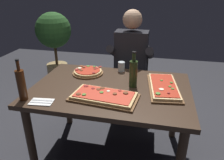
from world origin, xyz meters
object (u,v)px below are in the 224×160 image
(dining_table, at_px, (111,97))
(seated_diner, at_px, (130,61))
(diner_chair, at_px, (131,77))
(pizza_rectangular_front, at_px, (104,96))
(pizza_rectangular_left, at_px, (164,87))
(tumbler_far_side, at_px, (121,67))
(potted_plant_corner, at_px, (54,40))
(tumbler_near_camera, at_px, (133,70))
(pizza_round_far, at_px, (88,72))
(oil_bottle_amber, at_px, (21,84))
(wine_bottle_dark, at_px, (133,73))

(dining_table, bearing_deg, seated_diner, 84.36)
(diner_chair, bearing_deg, seated_diner, -90.00)
(pizza_rectangular_front, relative_size, pizza_rectangular_left, 0.98)
(tumbler_far_side, distance_m, potted_plant_corner, 1.60)
(tumbler_far_side, bearing_deg, potted_plant_corner, 141.44)
(tumbler_near_camera, distance_m, tumbler_far_side, 0.13)
(pizza_round_far, xyz_separation_m, diner_chair, (0.37, 0.59, -0.27))
(dining_table, height_order, pizza_rectangular_front, pizza_rectangular_front)
(oil_bottle_amber, xyz_separation_m, seated_diner, (0.70, 1.10, -0.13))
(pizza_rectangular_left, relative_size, potted_plant_corner, 0.49)
(tumbler_far_side, relative_size, potted_plant_corner, 0.09)
(seated_diner, bearing_deg, pizza_round_far, -128.21)
(oil_bottle_amber, distance_m, potted_plant_corner, 1.87)
(dining_table, xyz_separation_m, pizza_rectangular_left, (0.46, 0.07, 0.11))
(tumbler_far_side, bearing_deg, pizza_rectangular_left, -36.93)
(dining_table, xyz_separation_m, oil_bottle_amber, (-0.63, -0.37, 0.23))
(wine_bottle_dark, relative_size, tumbler_near_camera, 3.75)
(pizza_rectangular_left, distance_m, diner_chair, 0.91)
(pizza_rectangular_front, bearing_deg, potted_plant_corner, 127.17)
(pizza_rectangular_front, distance_m, wine_bottle_dark, 0.36)
(tumbler_far_side, xyz_separation_m, potted_plant_corner, (-1.25, 1.00, -0.02))
(pizza_rectangular_left, height_order, diner_chair, diner_chair)
(pizza_rectangular_front, bearing_deg, seated_diner, 85.17)
(pizza_rectangular_front, relative_size, wine_bottle_dark, 1.75)
(pizza_rectangular_front, bearing_deg, dining_table, 87.98)
(oil_bottle_amber, relative_size, tumbler_near_camera, 3.91)
(pizza_round_far, bearing_deg, oil_bottle_amber, -117.83)
(potted_plant_corner, bearing_deg, pizza_round_far, -50.81)
(oil_bottle_amber, height_order, tumbler_far_side, oil_bottle_amber)
(wine_bottle_dark, height_order, tumbler_near_camera, wine_bottle_dark)
(seated_diner, bearing_deg, oil_bottle_amber, -122.61)
(wine_bottle_dark, bearing_deg, tumbler_near_camera, 96.91)
(dining_table, height_order, pizza_rectangular_left, pizza_rectangular_left)
(oil_bottle_amber, bearing_deg, diner_chair, 60.02)
(wine_bottle_dark, xyz_separation_m, tumbler_far_side, (-0.17, 0.34, -0.08))
(pizza_rectangular_left, relative_size, pizza_round_far, 1.84)
(oil_bottle_amber, bearing_deg, tumbler_far_side, 49.58)
(dining_table, bearing_deg, pizza_rectangular_left, 9.08)
(wine_bottle_dark, bearing_deg, pizza_rectangular_front, -125.28)
(pizza_round_far, xyz_separation_m, potted_plant_corner, (-0.93, 1.14, 0.01))
(pizza_rectangular_left, bearing_deg, diner_chair, 116.37)
(wine_bottle_dark, height_order, oil_bottle_amber, oil_bottle_amber)
(pizza_rectangular_left, distance_m, seated_diner, 0.77)
(dining_table, relative_size, potted_plant_corner, 1.17)
(seated_diner, relative_size, potted_plant_corner, 1.11)
(pizza_round_far, relative_size, wine_bottle_dark, 0.97)
(oil_bottle_amber, bearing_deg, pizza_rectangular_front, 13.79)
(tumbler_near_camera, bearing_deg, diner_chair, 99.34)
(dining_table, distance_m, oil_bottle_amber, 0.76)
(pizza_round_far, height_order, wine_bottle_dark, wine_bottle_dark)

